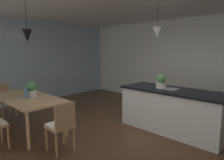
# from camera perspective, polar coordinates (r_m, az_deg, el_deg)

# --- Properties ---
(ground_plane) EXTENTS (10.00, 8.40, 0.04)m
(ground_plane) POSITION_cam_1_polar(r_m,az_deg,el_deg) (4.12, 2.33, -16.55)
(ground_plane) COLOR #4C301E
(wall_back_kitchen) EXTENTS (10.00, 0.12, 2.70)m
(wall_back_kitchen) POSITION_cam_1_polar(r_m,az_deg,el_deg) (6.55, 21.78, 4.59)
(wall_back_kitchen) COLOR white
(wall_back_kitchen) RESTS_ON ground_plane
(window_wall_left_glazing) EXTENTS (0.06, 8.40, 2.70)m
(window_wall_left_glazing) POSITION_cam_1_polar(r_m,az_deg,el_deg) (7.12, -22.90, 4.78)
(window_wall_left_glazing) COLOR #9EB7C6
(window_wall_left_glazing) RESTS_ON ground_plane
(dining_table) EXTENTS (2.00, 0.92, 0.74)m
(dining_table) POSITION_cam_1_polar(r_m,az_deg,el_deg) (4.69, -23.25, -5.17)
(dining_table) COLOR tan
(dining_table) RESTS_ON ground_plane
(chair_kitchen_end) EXTENTS (0.41, 0.41, 0.87)m
(chair_kitchen_end) POSITION_cam_1_polar(r_m,az_deg,el_deg) (3.57, -14.29, -12.24)
(chair_kitchen_end) COLOR #A87F56
(chair_kitchen_end) RESTS_ON ground_plane
(chair_window_end) EXTENTS (0.44, 0.44, 0.87)m
(chair_window_end) POSITION_cam_1_polar(r_m,az_deg,el_deg) (5.99, -28.30, -4.60)
(chair_window_end) COLOR #A87F56
(chair_window_end) RESTS_ON ground_plane
(kitchen_island) EXTENTS (2.19, 0.88, 0.91)m
(kitchen_island) POSITION_cam_1_polar(r_m,az_deg,el_deg) (4.52, 16.81, -8.11)
(kitchen_island) COLOR silver
(kitchen_island) RESTS_ON ground_plane
(pendant_over_table) EXTENTS (0.20, 0.20, 0.80)m
(pendant_over_table) POSITION_cam_1_polar(r_m,az_deg,el_deg) (4.57, -23.08, 11.62)
(pendant_over_table) COLOR black
(pendant_over_island_main) EXTENTS (0.21, 0.21, 0.72)m
(pendant_over_island_main) POSITION_cam_1_polar(r_m,az_deg,el_deg) (4.57, 12.83, 13.06)
(pendant_over_island_main) COLOR black
(potted_plant_on_island) EXTENTS (0.23, 0.23, 0.30)m
(potted_plant_on_island) POSITION_cam_1_polar(r_m,az_deg,el_deg) (4.53, 13.92, -0.46)
(potted_plant_on_island) COLOR beige
(potted_plant_on_island) RESTS_ON kitchen_island
(potted_plant_on_table) EXTENTS (0.20, 0.20, 0.32)m
(potted_plant_on_table) POSITION_cam_1_polar(r_m,az_deg,el_deg) (4.63, -21.97, -2.42)
(potted_plant_on_table) COLOR beige
(potted_plant_on_table) RESTS_ON dining_table
(vase_on_dining_table) EXTENTS (0.09, 0.09, 0.22)m
(vase_on_dining_table) POSITION_cam_1_polar(r_m,az_deg,el_deg) (4.53, -23.33, -3.40)
(vase_on_dining_table) COLOR slate
(vase_on_dining_table) RESTS_ON dining_table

